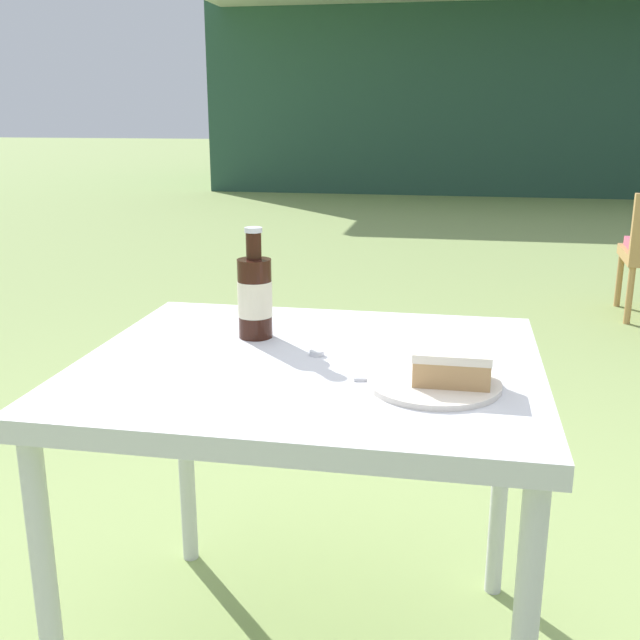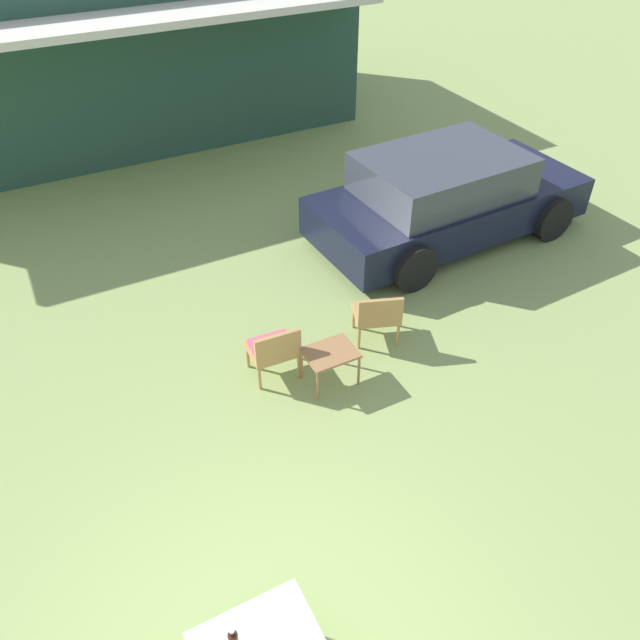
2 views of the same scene
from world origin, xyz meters
The scene contains 6 objects.
cabin_building centered at (1.41, 11.47, 1.59)m, with size 9.52×5.50×3.16m.
parked_car centered at (5.03, 4.71, 0.65)m, with size 4.25×2.16×1.33m.
wicker_chair_cushioned centered at (1.46, 3.07, 0.41)m, with size 0.56×0.48×0.72m.
wicker_chair_plain centered at (2.83, 3.06, 0.41)m, with size 0.66×0.61×0.72m.
garden_side_table centered at (1.98, 2.68, 0.40)m, with size 0.57×0.45×0.45m.
cola_bottle_near centered at (-0.14, 0.12, 0.78)m, with size 0.07×0.07×0.23m.
Camera 2 is at (-0.49, -1.81, 5.11)m, focal length 35.00 mm.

